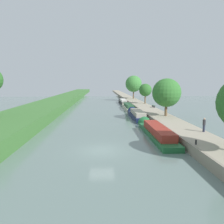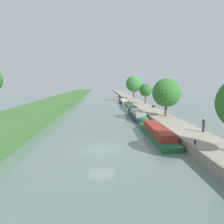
% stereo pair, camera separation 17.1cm
% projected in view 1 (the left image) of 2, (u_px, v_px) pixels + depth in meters
% --- Properties ---
extents(ground_plane, '(160.00, 160.00, 0.00)m').
position_uv_depth(ground_plane, '(102.00, 150.00, 20.50)').
color(ground_plane, slate).
extents(right_towpath, '(4.03, 260.00, 0.99)m').
position_uv_depth(right_towpath, '(204.00, 144.00, 20.97)').
color(right_towpath, '#9E937F').
rests_on(right_towpath, ground_plane).
extents(stone_quay, '(0.25, 260.00, 1.04)m').
position_uv_depth(stone_quay, '(184.00, 144.00, 20.86)').
color(stone_quay, gray).
rests_on(stone_quay, ground_plane).
extents(narrowboat_green, '(2.14, 13.60, 2.18)m').
position_uv_depth(narrowboat_green, '(155.00, 131.00, 26.33)').
color(narrowboat_green, '#1E6033').
rests_on(narrowboat_green, ground_plane).
extents(narrowboat_navy, '(2.13, 11.67, 2.13)m').
position_uv_depth(narrowboat_navy, '(136.00, 114.00, 39.84)').
color(narrowboat_navy, '#141E42').
rests_on(narrowboat_navy, ground_plane).
extents(narrowboat_cream, '(1.96, 13.49, 1.94)m').
position_uv_depth(narrowboat_cream, '(128.00, 106.00, 52.95)').
color(narrowboat_cream, beige).
rests_on(narrowboat_cream, ground_plane).
extents(narrowboat_black, '(1.90, 12.07, 1.85)m').
position_uv_depth(narrowboat_black, '(123.00, 101.00, 66.87)').
color(narrowboat_black, black).
rests_on(narrowboat_black, ground_plane).
extents(tree_rightbank_midnear, '(4.85, 4.85, 6.42)m').
position_uv_depth(tree_rightbank_midnear, '(167.00, 93.00, 34.90)').
color(tree_rightbank_midnear, brown).
rests_on(tree_rightbank_midnear, right_towpath).
extents(tree_rightbank_midfar, '(3.42, 3.42, 5.39)m').
position_uv_depth(tree_rightbank_midfar, '(145.00, 90.00, 55.44)').
color(tree_rightbank_midfar, brown).
rests_on(tree_rightbank_midfar, right_towpath).
extents(tree_rightbank_far, '(5.77, 5.77, 8.11)m').
position_uv_depth(tree_rightbank_far, '(134.00, 84.00, 72.55)').
color(tree_rightbank_far, brown).
rests_on(tree_rightbank_far, right_towpath).
extents(person_walking, '(0.34, 0.34, 1.66)m').
position_uv_depth(person_walking, '(204.00, 125.00, 23.88)').
color(person_walking, '#282D42').
rests_on(person_walking, right_towpath).
extents(mooring_bollard_near, '(0.16, 0.16, 0.45)m').
position_uv_depth(mooring_bollard_near, '(196.00, 142.00, 19.10)').
color(mooring_bollard_near, black).
rests_on(mooring_bollard_near, right_towpath).
extents(mooring_bollard_far, '(0.16, 0.16, 0.45)m').
position_uv_depth(mooring_bollard_far, '(126.00, 98.00, 72.35)').
color(mooring_bollard_far, black).
rests_on(mooring_bollard_far, right_towpath).
extents(park_bench, '(0.44, 1.50, 0.47)m').
position_uv_depth(park_bench, '(154.00, 106.00, 47.38)').
color(park_bench, '#333338').
rests_on(park_bench, right_towpath).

